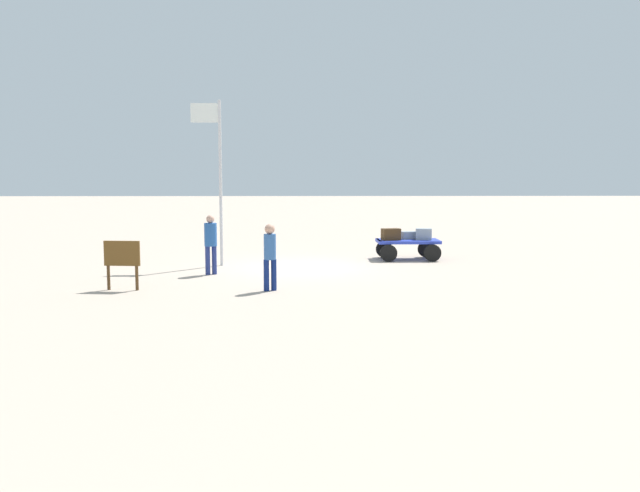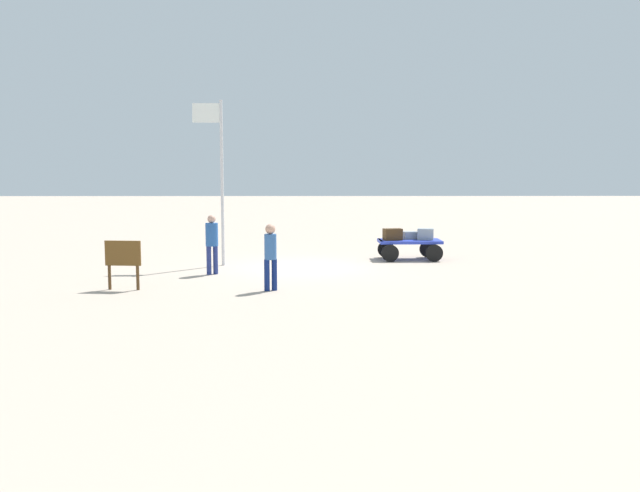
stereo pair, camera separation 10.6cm
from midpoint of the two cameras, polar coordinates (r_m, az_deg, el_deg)
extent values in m
plane|color=#B7A491|center=(21.24, -1.28, -1.82)|extent=(120.00, 120.00, 0.00)
cube|color=#293DBC|center=(23.28, 7.66, 0.40)|extent=(2.12, 1.16, 0.10)
cube|color=#293DBC|center=(23.14, 5.21, 0.39)|extent=(0.10, 1.07, 0.10)
cylinder|color=black|center=(22.64, 6.04, -0.61)|extent=(0.58, 0.13, 0.57)
cylinder|color=black|center=(23.78, 5.68, -0.27)|extent=(0.58, 0.13, 0.57)
cylinder|color=black|center=(22.88, 9.70, -0.59)|extent=(0.58, 0.13, 0.57)
cylinder|color=black|center=(24.01, 9.16, -0.26)|extent=(0.58, 0.13, 0.57)
cube|color=gray|center=(23.35, 8.98, 0.99)|extent=(0.59, 0.45, 0.38)
cube|color=#422C16|center=(23.08, 6.24, 0.98)|extent=(0.67, 0.49, 0.39)
cube|color=gray|center=(23.54, 7.75, 0.90)|extent=(0.61, 0.45, 0.26)
cylinder|color=navy|center=(20.05, -8.61, -1.17)|extent=(0.14, 0.14, 0.84)
cylinder|color=navy|center=(19.99, -9.16, -1.20)|extent=(0.14, 0.14, 0.84)
cylinder|color=#2455A0|center=(19.94, -8.92, 0.96)|extent=(0.49, 0.49, 0.67)
sphere|color=tan|center=(19.90, -8.94, 2.25)|extent=(0.24, 0.24, 0.24)
cylinder|color=navy|center=(17.18, -3.68, -2.43)|extent=(0.14, 0.14, 0.80)
cylinder|color=navy|center=(17.11, -4.30, -2.47)|extent=(0.14, 0.14, 0.80)
cylinder|color=#325FA1|center=(17.05, -4.01, -0.06)|extent=(0.40, 0.40, 0.64)
sphere|color=tan|center=(17.01, -4.02, 1.43)|extent=(0.25, 0.25, 0.25)
cylinder|color=silver|center=(21.72, -8.08, 5.20)|extent=(0.10, 0.10, 5.21)
cube|color=white|center=(21.86, -9.42, 10.96)|extent=(0.85, 0.06, 0.60)
cylinder|color=#4C3319|center=(17.81, -14.88, -2.60)|extent=(0.08, 0.08, 0.62)
cylinder|color=#4C3319|center=(18.07, -17.08, -2.54)|extent=(0.08, 0.08, 0.62)
cube|color=brown|center=(17.86, -16.05, -0.58)|extent=(0.92, 0.15, 0.63)
camera|label=1|loc=(0.05, -89.80, 0.02)|focal=38.13mm
camera|label=2|loc=(0.05, 90.20, -0.02)|focal=38.13mm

